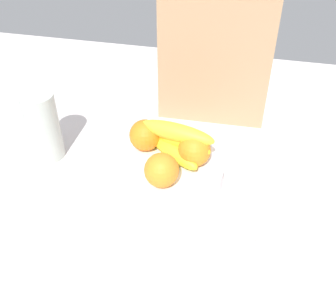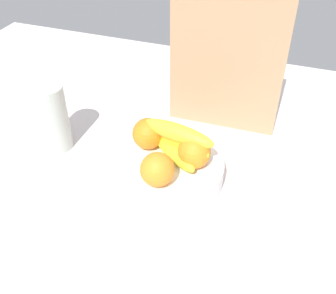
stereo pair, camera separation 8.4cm
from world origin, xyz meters
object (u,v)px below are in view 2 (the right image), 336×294
banana_bunch (176,141)px  cutting_board (226,63)px  thermos_tumbler (52,118)px  orange_center (148,134)px  orange_front_right (194,152)px  jar_lid (264,255)px  orange_front_left (157,170)px  fruit_bowl (168,170)px

banana_bunch → cutting_board: bearing=78.0°
thermos_tumbler → cutting_board: bearing=32.5°
banana_bunch → orange_center: bearing=171.2°
orange_front_right → thermos_tumbler: size_ratio=0.42×
jar_lid → thermos_tumbler: bearing=163.4°
orange_front_left → cutting_board: cutting_board is taller
orange_front_left → banana_bunch: 9.59cm
orange_front_right → cutting_board: bearing=89.4°
fruit_bowl → orange_front_right: bearing=7.3°
thermos_tumbler → jar_lid: thermos_tumbler is taller
orange_center → cutting_board: (11.92, 21.62, 9.15)cm
banana_bunch → thermos_tumbler: 31.26cm
orange_front_right → orange_front_left: bearing=-124.4°
orange_center → thermos_tumbler: (-24.16, -1.39, -0.39)cm
banana_bunch → cutting_board: (4.84, 22.72, 8.52)cm
orange_front_left → jar_lid: (23.70, -6.88, -8.26)cm
fruit_bowl → thermos_tumbler: size_ratio=1.46×
fruit_bowl → thermos_tumbler: 30.84cm
fruit_bowl → jar_lid: fruit_bowl is taller
cutting_board → jar_lid: size_ratio=5.03×
orange_front_left → orange_center: (-6.32, 10.64, 0.00)cm
orange_center → banana_bunch: 7.20cm
fruit_bowl → orange_center: (-6.05, 3.55, 6.21)cm
banana_bunch → jar_lid: 29.57cm
fruit_bowl → orange_front_right: 8.40cm
orange_front_right → jar_lid: 24.91cm
cutting_board → fruit_bowl: bearing=-104.5°
orange_front_left → cutting_board: 34.00cm
cutting_board → jar_lid: cutting_board is taller
fruit_bowl → cutting_board: 30.07cm
orange_front_left → orange_front_right: bearing=55.6°
orange_front_left → fruit_bowl: bearing=92.1°
fruit_bowl → thermos_tumbler: thermos_tumbler is taller
orange_front_right → cutting_board: (0.26, 24.46, 9.15)cm
fruit_bowl → banana_bunch: 7.34cm
orange_front_left → orange_center: same height
orange_center → fruit_bowl: bearing=-30.4°
jar_lid → orange_front_left: bearing=163.8°
cutting_board → jar_lid: (18.10, -39.14, -17.41)cm
orange_front_right → thermos_tumbler: thermos_tumbler is taller
orange_center → cutting_board: bearing=61.1°
cutting_board → thermos_tumbler: size_ratio=2.13×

